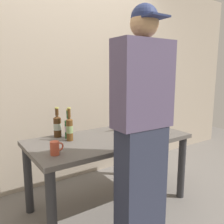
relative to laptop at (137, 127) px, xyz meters
name	(u,v)px	position (x,y,z in m)	size (l,w,h in m)	color
ground_plane	(109,203)	(-0.38, -0.03, -0.77)	(8.00, 8.00, 0.00)	slate
desk	(109,148)	(-0.38, -0.03, -0.16)	(1.56, 0.77, 0.72)	#56514C
laptop	(137,127)	(0.00, 0.00, 0.00)	(0.38, 0.39, 0.22)	#B7BABC
beer_bottle_brown	(68,127)	(-0.72, 0.17, 0.06)	(0.07, 0.07, 0.29)	#1E5123
beer_bottle_green	(57,125)	(-0.79, 0.27, 0.07)	(0.08, 0.08, 0.30)	#472B14
beer_bottle_amber	(70,128)	(-0.75, 0.08, 0.07)	(0.06, 0.06, 0.32)	brown
person_figure	(142,134)	(-0.52, -0.67, 0.15)	(0.43, 0.27, 1.80)	#2D3347
coffee_mug	(55,148)	(-1.00, -0.20, 0.01)	(0.11, 0.07, 0.11)	#BF4C33
back_wall	(72,76)	(-0.38, 0.80, 0.53)	(6.00, 0.10, 2.60)	tan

